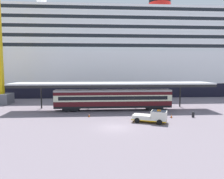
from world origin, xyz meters
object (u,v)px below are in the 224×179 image
Objects in this scene: traffic_cone_mid at (171,116)px; quay_bollard at (193,114)px; train_carriage at (113,99)px; dockside_crane at (1,17)px; cruise_ship at (140,57)px; service_truck at (153,116)px; traffic_cone_near at (89,115)px.

quay_bollard is (3.82, 0.17, 0.21)m from traffic_cone_mid.
train_carriage is at bearing 142.21° from traffic_cone_mid.
dockside_crane is 45.40m from quay_bollard.
cruise_ship is 42.69m from quay_bollard.
dockside_crane reaches higher than traffic_cone_mid.
traffic_cone_mid is 3.83m from quay_bollard.
traffic_cone_near is at bearing 155.07° from service_truck.
service_truck is 0.09× the size of dockside_crane.
cruise_ship reaches higher than quay_bollard.
traffic_cone_near is (-16.36, -39.56, -12.08)m from cruise_ship.
dockside_crane reaches higher than train_carriage.
train_carriage is 0.36× the size of dockside_crane.
service_truck is (5.30, -10.14, -1.32)m from train_carriage.
dockside_crane is (-20.17, 14.84, 19.49)m from traffic_cone_near.
dockside_crane reaches higher than service_truck.
traffic_cone_near is 31.73m from dockside_crane.
cruise_ship is at bearing 70.78° from train_carriage.
cruise_ship is 21.56× the size of service_truck.
service_truck is 4.99m from traffic_cone_mid.
train_carriage is at bearing 117.60° from service_truck.
quay_bollard reaches higher than traffic_cone_near.
service_truck is at bearing -24.93° from traffic_cone_near.
cruise_ship is 5.28× the size of train_carriage.
cruise_ship reaches higher than traffic_cone_near.
train_carriage is 31.63m from dockside_crane.
traffic_cone_mid is at bearing -177.43° from quay_bollard.
traffic_cone_near is at bearing -128.95° from train_carriage.
cruise_ship is 37.37m from train_carriage.
cruise_ship is at bearing 81.55° from service_truck.
cruise_ship is 44.48m from traffic_cone_near.
cruise_ship is 1.91× the size of dockside_crane.
traffic_cone_mid is (-2.59, -41.16, -12.07)m from cruise_ship.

